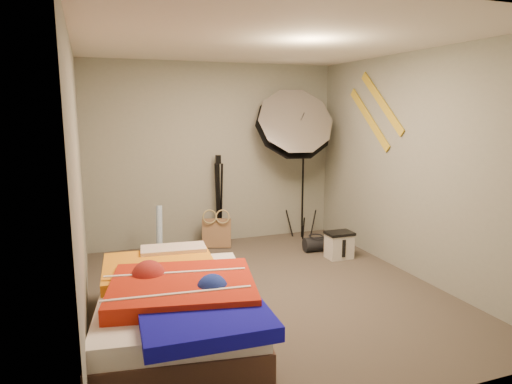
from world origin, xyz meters
name	(u,v)px	position (x,y,z in m)	size (l,w,h in m)	color
floor	(267,292)	(0.00, 0.00, 0.00)	(4.00, 4.00, 0.00)	brown
ceiling	(268,42)	(0.00, 0.00, 2.50)	(4.00, 4.00, 0.00)	silver
wall_back	(215,154)	(0.00, 2.00, 1.25)	(3.50, 3.50, 0.00)	gray
wall_front	(393,218)	(0.00, -2.00, 1.25)	(3.50, 3.50, 0.00)	gray
wall_left	(79,183)	(-1.75, 0.00, 1.25)	(4.00, 4.00, 0.00)	gray
wall_right	(412,166)	(1.75, 0.00, 1.25)	(4.00, 4.00, 0.00)	gray
tote_bag	(217,233)	(-0.07, 1.71, 0.20)	(0.39, 0.12, 0.39)	#9B7450
wrapping_roll	(159,233)	(-0.88, 1.47, 0.34)	(0.08, 0.08, 0.68)	#5994D3
camera_case	(339,246)	(1.27, 0.71, 0.16)	(0.31, 0.22, 0.31)	silver
duffel_bag	(316,244)	(1.12, 1.06, 0.10)	(0.19, 0.19, 0.31)	black
wall_stripe_upper	(382,103)	(1.73, 0.60, 1.95)	(0.02, 1.10, 0.10)	gold
wall_stripe_lower	(369,119)	(1.73, 0.85, 1.75)	(0.02, 1.10, 0.10)	gold
bed	(178,304)	(-1.03, -0.57, 0.27)	(1.51, 2.06, 0.53)	#4F3329
photo_umbrella	(293,127)	(1.04, 1.65, 1.63)	(1.41, 1.10, 2.27)	black
camera_tripod	(219,193)	(0.01, 1.87, 0.72)	(0.07, 0.07, 1.25)	black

